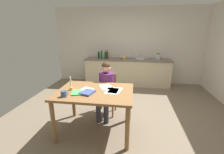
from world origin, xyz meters
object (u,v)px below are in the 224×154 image
mixing_bowl (123,57)px  bottle_vinegar (102,55)px  sink_unit (140,58)px  teacup_on_counter (124,58)px  dining_table (95,96)px  bottle_sauce (107,55)px  book_magazine (77,92)px  stovetop_kettle (158,57)px  bottle_wine_red (106,55)px  coffee_mug (64,94)px  bottle_oil (99,55)px  wine_glass_near_sink (130,55)px  chair_at_table (107,92)px  book_cookery (87,92)px  person_seated (106,86)px  candlestick (71,86)px  wine_glass_by_kettle (126,55)px

mixing_bowl → bottle_vinegar: bearing=-176.2°
sink_unit → teacup_on_counter: 0.56m
dining_table → bottle_sauce: (-0.25, 2.69, 0.34)m
book_magazine → stovetop_kettle: bearing=47.2°
book_magazine → bottle_wine_red: bottle_wine_red is taller
stovetop_kettle → teacup_on_counter: 1.11m
coffee_mug → bottle_oil: size_ratio=0.53×
bottle_oil → mixing_bowl: 0.85m
bottle_vinegar → wine_glass_near_sink: (0.94, 0.21, -0.01)m
dining_table → chair_at_table: chair_at_table is taller
chair_at_table → book_cookery: size_ratio=3.64×
person_seated → bottle_vinegar: 2.20m
candlestick → wine_glass_by_kettle: (0.80, 2.92, 0.14)m
person_seated → chair_at_table: bearing=87.3°
chair_at_table → bottle_sauce: size_ratio=3.04×
coffee_mug → person_seated: bearing=60.4°
mixing_bowl → stovetop_kettle: (1.13, 0.01, 0.05)m
book_cookery → bottle_vinegar: size_ratio=0.83×
book_cookery → stovetop_kettle: stovetop_kettle is taller
book_cookery → bottle_sauce: bottle_sauce is taller
sink_unit → bottle_oil: (-1.42, -0.03, 0.08)m
book_cookery → wine_glass_near_sink: (0.59, 3.02, 0.20)m
bottle_wine_red → bottle_sauce: 0.08m
bottle_wine_red → teacup_on_counter: bottle_wine_red is taller
candlestick → sink_unit: (1.29, 2.77, 0.06)m
candlestick → bottle_oil: 2.75m
candlestick → book_cookery: (0.33, -0.11, -0.05)m
sink_unit → mixing_bowl: 0.57m
bottle_oil → book_magazine: bearing=-84.4°
stovetop_kettle → wine_glass_near_sink: stovetop_kettle is taller
bottle_sauce → wine_glass_near_sink: bottle_sauce is taller
bottle_wine_red → stovetop_kettle: bottle_wine_red is taller
coffee_mug → stovetop_kettle: size_ratio=0.58×
book_cookery → stovetop_kettle: (1.52, 2.87, 0.19)m
bottle_wine_red → sink_unit: bearing=1.3°
bottle_oil → bottle_vinegar: bearing=-19.8°
candlestick → sink_unit: bearing=65.0°
wine_glass_near_sink → dining_table: bearing=-99.7°
teacup_on_counter → person_seated: bearing=-96.9°
chair_at_table → candlestick: candlestick is taller
book_magazine → wine_glass_near_sink: 3.14m
mixing_bowl → stovetop_kettle: 1.14m
candlestick → bottle_wine_red: 2.75m
wine_glass_by_kettle → stovetop_kettle: bearing=-8.1°
mixing_bowl → wine_glass_by_kettle: wine_glass_by_kettle is taller
book_cookery → wine_glass_by_kettle: (0.47, 3.02, 0.20)m
chair_at_table → coffee_mug: size_ratio=6.93×
bottle_vinegar → teacup_on_counter: (0.78, -0.09, -0.07)m
bottle_sauce → wine_glass_by_kettle: (0.62, 0.20, -0.01)m
wine_glass_by_kettle → teacup_on_counter: 0.31m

